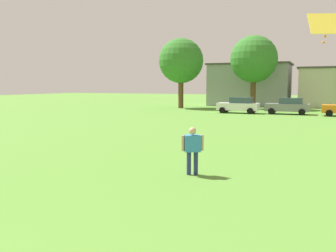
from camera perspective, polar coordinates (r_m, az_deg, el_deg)
ground_plane at (r=31.56m, az=13.06°, el=0.87°), size 160.00×160.00×0.00m
adult_bystander at (r=12.13m, az=3.86°, el=-3.26°), size 0.68×0.52×1.60m
kite at (r=15.41m, az=23.68°, el=14.35°), size 1.48×1.03×1.17m
parked_car_white_0 at (r=39.25m, az=11.05°, el=3.24°), size 4.30×2.02×1.68m
parked_car_gray_1 at (r=39.06m, az=18.34°, el=3.02°), size 4.30×2.02×1.68m
tree_far_left at (r=47.19m, az=2.05°, el=10.15°), size 5.71×5.71×8.91m
tree_left at (r=47.17m, az=13.32°, el=10.15°), size 5.84×5.84×9.11m
house_left at (r=54.04m, az=12.72°, el=6.35°), size 11.43×7.07×6.01m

